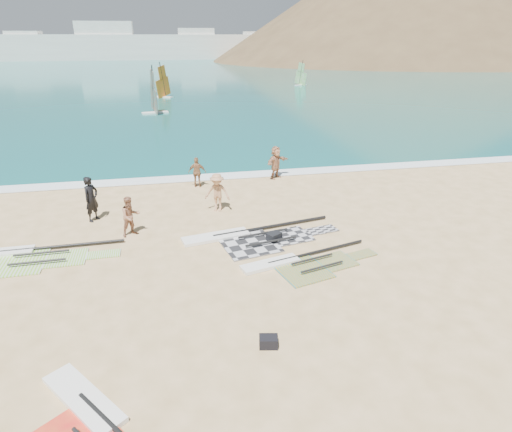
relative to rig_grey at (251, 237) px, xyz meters
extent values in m
plane|color=#E5B986|center=(-1.24, -4.18, -0.05)|extent=(300.00, 300.00, 0.00)
cube|color=#0C4956|center=(-1.24, 127.82, -0.05)|extent=(300.00, 240.00, 0.06)
cube|color=white|center=(-1.24, 8.12, -0.05)|extent=(300.00, 1.20, 0.04)
cube|color=white|center=(-21.24, 145.82, 3.98)|extent=(160.00, 8.00, 8.00)
cube|color=white|center=(-46.24, 145.82, 4.48)|extent=(10.00, 7.00, 9.00)
cube|color=white|center=(-21.24, 145.82, 5.98)|extent=(18.00, 7.00, 12.00)
cube|color=white|center=(8.76, 145.82, 4.98)|extent=(12.00, 7.00, 10.00)
cube|color=white|center=(33.76, 145.82, 4.48)|extent=(16.00, 7.00, 9.00)
cube|color=white|center=(53.76, 145.82, 5.48)|extent=(10.00, 7.00, 11.00)
cone|color=brown|center=(83.76, 125.82, -0.05)|extent=(143.00, 143.00, 45.00)
cone|color=brown|center=(118.76, 135.82, -0.05)|extent=(70.00, 70.00, 28.00)
cube|color=#252527|center=(-0.18, -0.52, -0.03)|extent=(2.37, 2.54, 0.04)
cube|color=#252527|center=(1.55, -0.17, -0.03)|extent=(1.79, 1.70, 0.04)
cube|color=#252527|center=(2.95, 0.11, -0.03)|extent=(1.42, 0.90, 0.04)
cylinder|color=black|center=(1.03, 0.73, 0.05)|extent=(4.98, 1.11, 0.12)
cylinder|color=black|center=(0.50, 0.01, 0.11)|extent=(2.07, 0.49, 0.09)
cylinder|color=black|center=(0.65, -0.74, 0.11)|extent=(2.07, 0.49, 0.09)
cube|color=white|center=(-1.34, 0.26, 0.01)|extent=(2.73, 1.22, 0.12)
cube|color=#7CD020|center=(-8.30, -0.38, -0.03)|extent=(1.80, 1.99, 0.04)
cube|color=#7CD020|center=(-6.75, -0.34, -0.03)|extent=(1.40, 1.30, 0.04)
cube|color=#7CD020|center=(-5.48, -0.31, -0.03)|extent=(1.18, 0.62, 0.04)
cylinder|color=black|center=(-7.06, 0.53, 0.05)|extent=(4.48, 0.23, 0.11)
cylinder|color=black|center=(-7.63, -0.02, 0.11)|extent=(1.85, 0.13, 0.08)
cylinder|color=black|center=(-7.61, -0.70, 0.11)|extent=(1.85, 0.13, 0.08)
cube|color=#FF9302|center=(1.21, -2.84, -0.03)|extent=(1.97, 2.09, 0.04)
cube|color=#FF9302|center=(2.56, -2.48, -0.03)|extent=(1.47, 1.41, 0.04)
cube|color=#FF9302|center=(3.66, -2.19, -0.03)|extent=(1.15, 0.77, 0.04)
cylinder|color=black|center=(2.11, -1.79, 0.05)|extent=(3.91, 1.12, 0.10)
cylinder|color=black|center=(1.73, -2.39, 0.11)|extent=(1.62, 0.49, 0.07)
cylinder|color=black|center=(1.88, -2.98, 0.11)|extent=(1.62, 0.49, 0.07)
cube|color=white|center=(0.25, -2.28, 0.01)|extent=(2.17, 1.08, 0.12)
cube|color=white|center=(-5.08, -7.26, 0.01)|extent=(2.01, 2.31, 0.12)
cube|color=black|center=(0.84, -0.42, 0.12)|extent=(0.65, 0.60, 0.34)
cube|color=black|center=(-0.75, -6.33, 0.09)|extent=(0.53, 0.42, 0.28)
imported|color=black|center=(-6.25, 3.08, 0.92)|extent=(0.80, 0.85, 1.95)
imported|color=#9C674B|center=(-4.56, 1.24, 0.75)|extent=(0.98, 0.91, 1.61)
imported|color=tan|center=(-0.92, 3.13, 0.82)|extent=(1.28, 1.00, 1.74)
imported|color=#966843|center=(-1.55, 6.67, 0.74)|extent=(0.98, 0.53, 1.58)
imported|color=tan|center=(2.82, 7.32, 0.85)|extent=(1.65, 1.45, 1.81)
cube|color=white|center=(-4.09, 30.87, 0.06)|extent=(2.73, 1.31, 0.15)
cube|color=#DF4A1A|center=(-4.09, 30.87, 1.34)|extent=(0.75, 3.16, 2.87)
cube|color=#DF4A1A|center=(-4.09, 30.87, 3.31)|extent=(0.45, 1.79, 1.99)
cylinder|color=black|center=(-4.09, 30.87, 2.43)|extent=(0.30, 0.91, 4.55)
cube|color=white|center=(-3.14, 43.29, 0.05)|extent=(2.37, 2.02, 0.14)
cube|color=#DB4D24|center=(-3.14, 43.29, 1.23)|extent=(1.82, 2.43, 2.65)
cube|color=#DB4D24|center=(-3.14, 43.29, 3.05)|extent=(1.05, 1.38, 1.84)
cylinder|color=black|center=(-3.14, 43.29, 2.25)|extent=(0.58, 0.73, 4.20)
cube|color=white|center=(18.58, 54.15, 0.04)|extent=(2.18, 1.61, 0.13)
cube|color=green|center=(18.58, 54.15, 1.09)|extent=(1.36, 2.32, 2.34)
cube|color=green|center=(18.58, 54.15, 2.70)|extent=(0.79, 1.32, 1.63)
cylinder|color=black|center=(18.58, 54.15, 1.98)|extent=(0.45, 0.69, 3.72)
camera|label=1|loc=(-2.81, -14.86, 7.24)|focal=30.00mm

